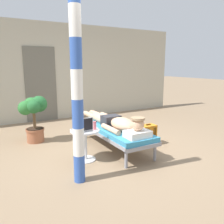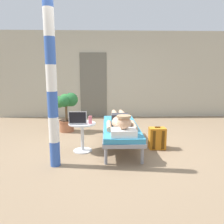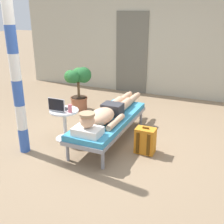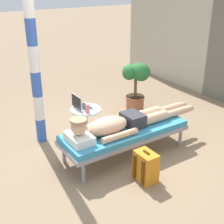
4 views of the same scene
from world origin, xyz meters
name	(u,v)px [view 4 (image 4 of 4)]	position (x,y,z in m)	size (l,w,h in m)	color
ground_plane	(120,153)	(0.00, 0.00, 0.00)	(40.00, 40.00, 0.00)	#8C7256
lounge_chair	(125,133)	(0.05, 0.06, 0.35)	(0.67, 1.88, 0.42)	gray
person_reclining	(121,123)	(0.05, -0.01, 0.52)	(0.53, 2.17, 0.33)	white
side_table	(86,119)	(-0.66, -0.19, 0.36)	(0.48, 0.48, 0.52)	silver
laptop	(81,105)	(-0.72, -0.24, 0.58)	(0.31, 0.24, 0.23)	silver
drink_glass	(87,109)	(-0.51, -0.24, 0.59)	(0.06, 0.06, 0.13)	#D86672
backpack	(146,167)	(0.72, -0.10, 0.20)	(0.30, 0.26, 0.42)	orange
potted_plant	(136,80)	(-1.19, 1.18, 0.60)	(0.59, 0.51, 0.94)	#9E5B3D
porch_post	(34,59)	(-1.01, -0.81, 1.32)	(0.15, 0.15, 2.64)	#3359B2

